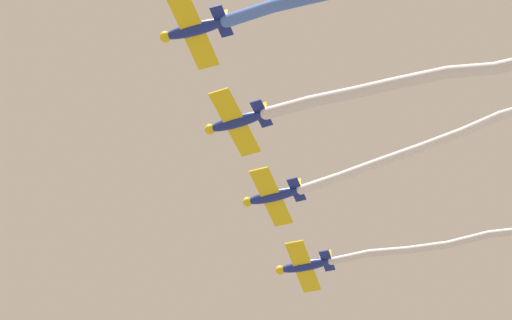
% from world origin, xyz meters
% --- Properties ---
extents(airplane_lead, '(6.08, 5.44, 1.67)m').
position_xyz_m(airplane_lead, '(-12.19, -11.83, 58.56)').
color(airplane_lead, navy).
extents(smoke_trail_lead, '(17.30, 19.96, 1.70)m').
position_xyz_m(smoke_trail_lead, '(-21.84, -0.11, 58.06)').
color(smoke_trail_lead, white).
extents(airplane_left_wing, '(6.23, 5.36, 1.67)m').
position_xyz_m(airplane_left_wing, '(-5.28, -6.73, 58.86)').
color(airplane_left_wing, navy).
extents(smoke_trail_left_wing, '(11.87, 16.38, 3.67)m').
position_xyz_m(smoke_trail_left_wing, '(-12.41, 2.88, 60.41)').
color(smoke_trail_left_wing, white).
extents(airplane_right_wing, '(6.33, 5.28, 1.67)m').
position_xyz_m(airplane_right_wing, '(1.64, -1.64, 58.56)').
color(airplane_right_wing, navy).
extents(smoke_trail_right_wing, '(15.92, 18.45, 1.49)m').
position_xyz_m(smoke_trail_right_wing, '(-7.11, 9.18, 58.70)').
color(smoke_trail_right_wing, white).
extents(airplane_slot, '(6.19, 5.38, 1.67)m').
position_xyz_m(airplane_slot, '(8.57, 3.46, 58.86)').
color(airplane_slot, navy).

